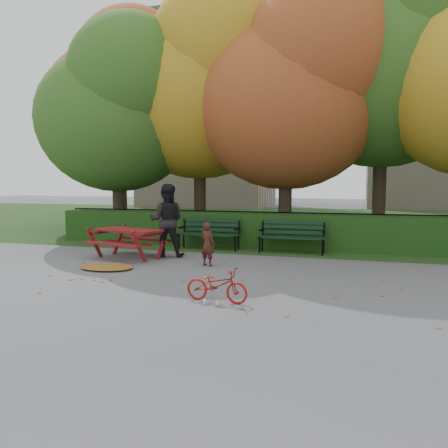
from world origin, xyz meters
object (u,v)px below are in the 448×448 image
(adult, at_px, (167,220))
(picnic_table, at_px, (128,235))
(child, at_px, (207,244))
(tree_f, at_px, (124,97))
(tree_a, at_px, (121,108))
(tree_b, at_px, (206,84))
(bench_left, at_px, (210,231))
(bicycle, at_px, (217,285))
(bench_right, at_px, (292,234))
(tree_d, at_px, (397,56))
(tree_c, at_px, (296,91))

(adult, bearing_deg, picnic_table, 14.20)
(child, bearing_deg, tree_f, -32.19)
(tree_a, bearing_deg, adult, -46.75)
(tree_a, height_order, tree_b, tree_b)
(bench_left, height_order, bicycle, bench_left)
(child, bearing_deg, adult, -14.06)
(tree_b, bearing_deg, picnic_table, -94.07)
(bench_right, bearing_deg, bench_left, 180.00)
(child, relative_size, bicycle, 0.97)
(bicycle, bearing_deg, tree_b, 25.72)
(bench_right, bearing_deg, tree_d, 51.77)
(bench_left, bearing_deg, tree_c, 46.64)
(bench_left, height_order, picnic_table, bench_left)
(bench_right, relative_size, picnic_table, 0.88)
(tree_a, xyz_separation_m, bench_left, (3.89, -1.88, -4.00))
(picnic_table, bearing_deg, tree_d, 54.09)
(tree_f, distance_m, adult, 9.99)
(tree_b, xyz_separation_m, picnic_table, (-0.36, -5.09, -4.82))
(picnic_table, bearing_deg, bench_right, 41.94)
(bench_left, xyz_separation_m, adult, (-0.65, -1.57, 0.43))
(tree_b, height_order, child, tree_b)
(tree_d, relative_size, bicycle, 8.98)
(tree_a, relative_size, tree_b, 0.85)
(adult, bearing_deg, child, 132.55)
(tree_a, distance_m, bicycle, 10.20)
(tree_c, relative_size, bench_left, 4.44)
(tree_f, xyz_separation_m, adult, (5.18, -7.10, -4.74))
(tree_c, relative_size, tree_d, 0.84)
(bicycle, bearing_deg, bench_left, 25.49)
(tree_c, height_order, tree_f, tree_f)
(tree_c, xyz_separation_m, bench_left, (-2.13, -2.26, -4.30))
(tree_b, xyz_separation_m, bench_left, (1.14, -3.04, -4.88))
(bench_left, distance_m, picnic_table, 2.54)
(tree_d, relative_size, child, 9.29)
(tree_f, xyz_separation_m, bench_right, (8.23, -5.54, -5.17))
(bench_left, bearing_deg, tree_f, 136.49)
(tree_c, distance_m, picnic_table, 7.06)
(tree_a, relative_size, tree_c, 0.94)
(bench_right, bearing_deg, bicycle, -94.95)
(bench_left, distance_m, bicycle, 5.68)
(tree_f, bearing_deg, bench_left, -43.51)
(tree_f, relative_size, child, 8.91)
(tree_a, xyz_separation_m, adult, (3.24, -3.44, -3.57))
(tree_a, height_order, tree_c, tree_c)
(adult, bearing_deg, tree_f, -69.03)
(tree_d, distance_m, bicycle, 11.03)
(picnic_table, bearing_deg, tree_c, 64.06)
(picnic_table, distance_m, child, 2.33)
(tree_b, relative_size, adult, 4.62)
(tree_a, relative_size, bicycle, 7.01)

